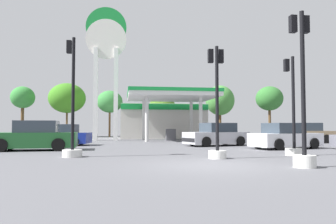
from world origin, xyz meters
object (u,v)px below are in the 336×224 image
tree_3 (162,108)px  traffic_signal_3 (293,130)px  tree_4 (220,100)px  car_4 (34,137)px  traffic_signal_0 (72,126)px  car_1 (303,134)px  tree_2 (110,102)px  car_3 (285,137)px  tree_5 (269,99)px  tree_1 (67,98)px  car_0 (216,135)px  station_pole_sign (106,55)px  tree_0 (23,98)px  traffic_signal_2 (303,114)px  traffic_signal_1 (217,119)px  car_5 (60,136)px

tree_3 → traffic_signal_3: bearing=-84.7°
traffic_signal_3 → tree_4: 30.97m
car_4 → traffic_signal_0: size_ratio=0.90×
car_1 → tree_2: tree_2 is taller
car_3 → traffic_signal_3: bearing=-113.9°
traffic_signal_3 → tree_5: 31.60m
tree_1 → car_0: bearing=-56.9°
traffic_signal_0 → tree_4: 33.65m
station_pole_sign → car_3: bearing=-49.5°
car_3 → car_0: bearing=132.6°
tree_0 → tree_4: 26.43m
car_3 → tree_0: (-22.35, 24.91, 4.31)m
car_0 → car_3: car_0 is taller
car_0 → tree_5: size_ratio=0.67×
traffic_signal_0 → car_1: bearing=30.6°
car_4 → tree_4: tree_4 is taller
station_pole_sign → car_3: 18.91m
car_0 → traffic_signal_2: bearing=-92.9°
traffic_signal_0 → traffic_signal_2: traffic_signal_0 is taller
car_3 → traffic_signal_3: 4.69m
tree_3 → tree_2: bearing=-179.9°
car_3 → tree_4: size_ratio=0.64×
tree_1 → station_pole_sign: bearing=-63.7°
car_1 → car_3: bearing=-128.2°
car_0 → traffic_signal_0: size_ratio=0.90×
car_1 → tree_3: tree_3 is taller
traffic_signal_1 → tree_4: size_ratio=0.65×
car_0 → car_1: (8.15, 2.83, 0.02)m
station_pole_sign → traffic_signal_1: size_ratio=2.78×
car_4 → traffic_signal_3: bearing=-21.5°
traffic_signal_2 → tree_3: tree_3 is taller
car_5 → tree_5: 31.51m
traffic_signal_0 → tree_1: bearing=100.1°
car_5 → traffic_signal_0: (2.19, -9.02, 0.66)m
car_3 → tree_3: size_ratio=0.83×
tree_1 → tree_3: bearing=-2.1°
station_pole_sign → traffic_signal_2: bearing=-70.7°
car_5 → tree_5: tree_5 is taller
car_3 → tree_3: (-4.49, 23.83, 3.09)m
car_5 → traffic_signal_3: 15.48m
car_1 → tree_4: 20.06m
traffic_signal_2 → station_pole_sign: bearing=109.3°
station_pole_sign → car_5: 11.16m
tree_0 → tree_4: bearing=2.1°
traffic_signal_2 → tree_1: 35.15m
traffic_signal_0 → tree_2: (0.43, 27.41, 3.21)m
car_0 → tree_0: (-19.16, 21.44, 4.29)m
car_1 → traffic_signal_2: 16.99m
tree_2 → tree_5: tree_5 is taller
traffic_signal_0 → tree_4: size_ratio=0.73×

